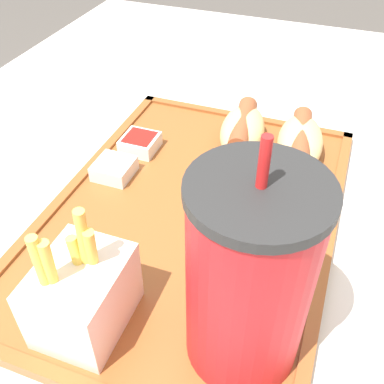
{
  "coord_description": "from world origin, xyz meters",
  "views": [
    {
      "loc": [
        0.38,
        0.09,
        1.11
      ],
      "look_at": [
        0.04,
        -0.04,
        0.79
      ],
      "focal_mm": 42.0,
      "sensor_mm": 36.0,
      "label": 1
    }
  ],
  "objects_px": {
    "soda_cup": "(249,278)",
    "sauce_cup_ketchup": "(140,143)",
    "sauce_cup_mayo": "(114,168)",
    "hot_dog_far": "(300,141)",
    "fries_carton": "(82,294)",
    "hot_dog_near": "(243,130)"
  },
  "relations": [
    {
      "from": "hot_dog_far",
      "to": "sauce_cup_ketchup",
      "type": "distance_m",
      "value": 0.2
    },
    {
      "from": "soda_cup",
      "to": "fries_carton",
      "type": "distance_m",
      "value": 0.14
    },
    {
      "from": "fries_carton",
      "to": "hot_dog_near",
      "type": "bearing_deg",
      "value": 170.0
    },
    {
      "from": "soda_cup",
      "to": "hot_dog_near",
      "type": "relative_size",
      "value": 1.74
    },
    {
      "from": "soda_cup",
      "to": "hot_dog_far",
      "type": "bearing_deg",
      "value": -179.5
    },
    {
      "from": "hot_dog_near",
      "to": "sauce_cup_ketchup",
      "type": "bearing_deg",
      "value": -65.41
    },
    {
      "from": "fries_carton",
      "to": "sauce_cup_mayo",
      "type": "relative_size",
      "value": 2.78
    },
    {
      "from": "soda_cup",
      "to": "fries_carton",
      "type": "xyz_separation_m",
      "value": [
        0.02,
        -0.13,
        -0.05
      ]
    },
    {
      "from": "soda_cup",
      "to": "sauce_cup_ketchup",
      "type": "xyz_separation_m",
      "value": [
        -0.23,
        -0.2,
        -0.08
      ]
    },
    {
      "from": "soda_cup",
      "to": "sauce_cup_mayo",
      "type": "xyz_separation_m",
      "value": [
        -0.17,
        -0.21,
        -0.08
      ]
    },
    {
      "from": "soda_cup",
      "to": "sauce_cup_mayo",
      "type": "bearing_deg",
      "value": -129.19
    },
    {
      "from": "soda_cup",
      "to": "sauce_cup_mayo",
      "type": "distance_m",
      "value": 0.28
    },
    {
      "from": "sauce_cup_mayo",
      "to": "soda_cup",
      "type": "bearing_deg",
      "value": 50.81
    },
    {
      "from": "fries_carton",
      "to": "sauce_cup_mayo",
      "type": "bearing_deg",
      "value": -158.78
    },
    {
      "from": "fries_carton",
      "to": "soda_cup",
      "type": "bearing_deg",
      "value": 100.0
    },
    {
      "from": "sauce_cup_mayo",
      "to": "sauce_cup_ketchup",
      "type": "height_order",
      "value": "same"
    },
    {
      "from": "hot_dog_far",
      "to": "fries_carton",
      "type": "distance_m",
      "value": 0.33
    },
    {
      "from": "sauce_cup_mayo",
      "to": "fries_carton",
      "type": "bearing_deg",
      "value": 21.22
    },
    {
      "from": "soda_cup",
      "to": "sauce_cup_mayo",
      "type": "relative_size",
      "value": 4.66
    },
    {
      "from": "hot_dog_far",
      "to": "sauce_cup_ketchup",
      "type": "xyz_separation_m",
      "value": [
        0.06,
        -0.2,
        -0.01
      ]
    },
    {
      "from": "sauce_cup_ketchup",
      "to": "fries_carton",
      "type": "bearing_deg",
      "value": 15.11
    },
    {
      "from": "soda_cup",
      "to": "hot_dog_near",
      "type": "height_order",
      "value": "soda_cup"
    }
  ]
}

